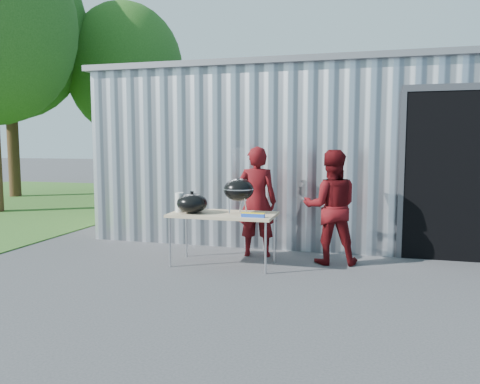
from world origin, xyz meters
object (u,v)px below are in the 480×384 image
(folding_table, at_px, (223,216))
(kettle_grill, at_px, (239,184))
(person_cook, at_px, (257,202))
(person_bystander, at_px, (331,207))

(folding_table, distance_m, kettle_grill, 0.51)
(folding_table, relative_size, person_cook, 0.88)
(kettle_grill, height_order, person_bystander, kettle_grill)
(person_cook, bearing_deg, kettle_grill, 70.34)
(person_bystander, bearing_deg, person_cook, -16.53)
(folding_table, distance_m, person_bystander, 1.56)
(kettle_grill, relative_size, person_cook, 0.55)
(folding_table, bearing_deg, person_bystander, 18.53)
(folding_table, xyz_separation_m, kettle_grill, (0.21, 0.06, 0.46))
(folding_table, distance_m, person_cook, 0.75)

